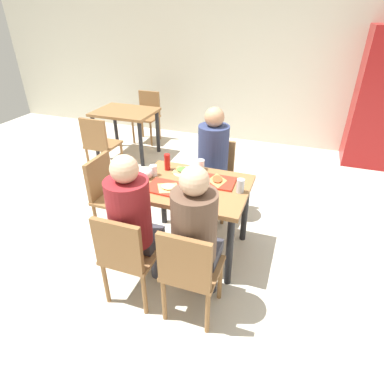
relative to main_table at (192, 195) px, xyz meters
The scene contains 28 objects.
ground_plane 0.63m from the main_table, ahead, with size 10.00×10.00×0.02m, color beige.
back_wall 3.29m from the main_table, 90.00° to the left, with size 10.00×0.10×2.80m, color beige.
main_table is the anchor object (origin of this frame).
chair_near_left 0.82m from the main_table, 108.18° to the right, with size 0.40×0.40×0.84m.
chair_near_right 0.82m from the main_table, 71.82° to the right, with size 0.40×0.40×0.84m.
chair_far_side 0.78m from the main_table, 90.00° to the left, with size 0.40×0.40×0.84m.
chair_left_end 0.90m from the main_table, behind, with size 0.40×0.40×0.84m.
person_in_red 0.68m from the main_table, 111.90° to the right, with size 0.32×0.42×1.25m.
person_in_brown_jacket 0.68m from the main_table, 68.10° to the right, with size 0.32×0.42×1.25m.
person_far_side 0.64m from the main_table, 90.00° to the left, with size 0.32×0.42×1.25m.
tray_red_near 0.25m from the main_table, 142.81° to the right, with size 0.36×0.26×0.02m, color red.
tray_red_far 0.24m from the main_table, 33.04° to the left, with size 0.36×0.26×0.02m, color red.
paper_plate_center 0.28m from the main_table, 125.71° to the left, with size 0.22×0.22×0.01m, color white.
paper_plate_near_edge 0.28m from the main_table, 54.29° to the right, with size 0.22×0.22×0.01m, color white.
pizza_slice_a 0.26m from the main_table, 139.09° to the right, with size 0.22×0.21×0.02m.
pizza_slice_b 0.27m from the main_table, 33.25° to the left, with size 0.18×0.23×0.02m.
pizza_slice_c 0.31m from the main_table, 128.13° to the left, with size 0.23×0.23×0.02m.
pizza_slice_d 0.27m from the main_table, 54.66° to the right, with size 0.21×0.22×0.02m.
plastic_cup_a 0.36m from the main_table, 94.43° to the left, with size 0.07×0.07×0.10m, color white.
plastic_cup_b 0.36m from the main_table, 85.57° to the right, with size 0.07×0.07×0.10m, color white.
plastic_cup_c 0.44m from the main_table, behind, with size 0.07×0.07×0.10m, color white.
soda_can 0.46m from the main_table, ahead, with size 0.07×0.07×0.12m, color #B7BCC6.
condiment_bottle 0.43m from the main_table, 147.30° to the left, with size 0.06×0.06×0.16m, color red.
foil_bundle 0.46m from the main_table, behind, with size 0.10×0.10×0.10m, color silver.
drink_fridge 3.40m from the main_table, 57.29° to the left, with size 0.70×0.60×1.90m, color maroon.
background_table 2.54m from the main_table, 133.34° to the left, with size 0.90×0.70×0.73m.
background_chair_near 2.07m from the main_table, 147.47° to the left, with size 0.40×0.40×0.84m.
background_chair_far 3.11m from the main_table, 124.02° to the left, with size 0.40×0.40×0.84m.
Camera 1 is at (0.83, -2.34, 2.11)m, focal length 29.93 mm.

